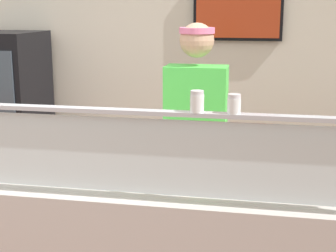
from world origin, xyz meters
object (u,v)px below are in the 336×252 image
pizza_server (168,174)px  pepper_flake_shaker (234,105)px  pizza_tray (176,177)px  parmesan_shaker (197,103)px  drink_fridge (4,125)px  worker_figure (196,144)px

pizza_server → pepper_flake_shaker: bearing=-55.8°
pizza_tray → parmesan_shaker: parmesan_shaker is taller
pepper_flake_shaker → drink_fridge: bearing=139.5°
pizza_tray → pepper_flake_shaker: size_ratio=5.12×
drink_fridge → pizza_server: bearing=-40.5°
pizza_server → pepper_flake_shaker: (0.35, -0.30, 0.44)m
pizza_tray → drink_fridge: drink_fridge is taller
pizza_server → pepper_flake_shaker: pepper_flake_shaker is taller
pizza_server → parmesan_shaker: size_ratio=2.87×
parmesan_shaker → drink_fridge: 2.76m
pizza_server → drink_fridge: size_ratio=0.17×
parmesan_shaker → drink_fridge: size_ratio=0.06×
pizza_tray → pepper_flake_shaker: bearing=-45.3°
pepper_flake_shaker → worker_figure: 1.00m
parmesan_shaker → worker_figure: 0.97m
parmesan_shaker → pepper_flake_shaker: parmesan_shaker is taller
pizza_server → pizza_tray: bearing=12.3°
pizza_server → drink_fridge: bearing=124.0°
pizza_server → drink_fridge: (-1.79, 1.53, -0.17)m
pizza_tray → drink_fridge: bearing=140.4°
pizza_tray → drink_fridge: size_ratio=0.27×
pepper_flake_shaker → worker_figure: worker_figure is taller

